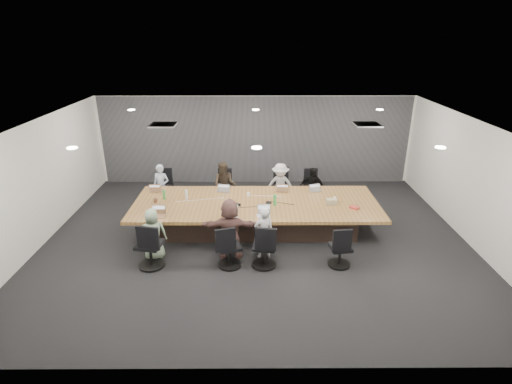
{
  "coord_description": "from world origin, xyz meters",
  "views": [
    {
      "loc": [
        -0.05,
        -8.51,
        4.65
      ],
      "look_at": [
        0.0,
        0.4,
        1.05
      ],
      "focal_mm": 28.0,
      "sensor_mm": 36.0,
      "label": 1
    }
  ],
  "objects_px": {
    "snack_packet": "(354,208)",
    "laptop_4": "(158,216)",
    "chair_3": "(310,190)",
    "person_6": "(264,233)",
    "chair_6": "(264,249)",
    "laptop_2": "(282,190)",
    "conference_table": "(256,215)",
    "person_4": "(153,234)",
    "bottle_green_left": "(164,195)",
    "chair_7": "(340,250)",
    "person_3": "(312,188)",
    "mug_brown": "(155,200)",
    "stapler": "(238,204)",
    "chair_4": "(150,248)",
    "person_0": "(161,187)",
    "chair_0": "(165,190)",
    "person_2": "(280,186)",
    "chair_2": "(279,189)",
    "chair_1": "(226,190)",
    "canvas_bag": "(331,202)",
    "laptop_5": "(231,216)",
    "bottle_green_right": "(275,200)",
    "laptop_0": "(156,190)",
    "person_5": "(230,229)",
    "chair_5": "(230,250)",
    "laptop_3": "(315,190)",
    "laptop_6": "(263,216)",
    "person_1": "(225,185)",
    "laptop_1": "(223,190)"
  },
  "relations": [
    {
      "from": "chair_0",
      "to": "chair_5",
      "type": "bearing_deg",
      "value": 121.66
    },
    {
      "from": "conference_table",
      "to": "person_4",
      "type": "xyz_separation_m",
      "value": [
        -2.23,
        -1.35,
        0.18
      ]
    },
    {
      "from": "bottle_green_right",
      "to": "canvas_bag",
      "type": "relative_size",
      "value": 1.1
    },
    {
      "from": "laptop_6",
      "to": "stapler",
      "type": "height_order",
      "value": "stapler"
    },
    {
      "from": "person_1",
      "to": "person_6",
      "type": "bearing_deg",
      "value": -58.52
    },
    {
      "from": "chair_2",
      "to": "laptop_1",
      "type": "xyz_separation_m",
      "value": [
        -1.55,
        -0.9,
        0.34
      ]
    },
    {
      "from": "laptop_2",
      "to": "laptop_5",
      "type": "xyz_separation_m",
      "value": [
        -1.25,
        -1.6,
        0.0
      ]
    },
    {
      "from": "chair_0",
      "to": "person_2",
      "type": "height_order",
      "value": "person_2"
    },
    {
      "from": "person_5",
      "to": "laptop_6",
      "type": "distance_m",
      "value": 0.91
    },
    {
      "from": "person_2",
      "to": "canvas_bag",
      "type": "relative_size",
      "value": 5.16
    },
    {
      "from": "chair_5",
      "to": "laptop_3",
      "type": "distance_m",
      "value": 3.3
    },
    {
      "from": "person_3",
      "to": "snack_packet",
      "type": "relative_size",
      "value": 5.93
    },
    {
      "from": "chair_4",
      "to": "laptop_2",
      "type": "height_order",
      "value": "chair_4"
    },
    {
      "from": "chair_4",
      "to": "bottle_green_left",
      "type": "xyz_separation_m",
      "value": [
        -0.07,
        1.91,
        0.43
      ]
    },
    {
      "from": "chair_5",
      "to": "bottle_green_right",
      "type": "relative_size",
      "value": 2.84
    },
    {
      "from": "mug_brown",
      "to": "stapler",
      "type": "xyz_separation_m",
      "value": [
        2.03,
        -0.22,
        -0.03
      ]
    },
    {
      "from": "conference_table",
      "to": "laptop_5",
      "type": "xyz_separation_m",
      "value": [
        -0.56,
        -0.8,
        0.35
      ]
    },
    {
      "from": "chair_3",
      "to": "person_6",
      "type": "distance_m",
      "value": 3.36
    },
    {
      "from": "person_3",
      "to": "person_4",
      "type": "xyz_separation_m",
      "value": [
        -3.79,
        -2.7,
        -0.01
      ]
    },
    {
      "from": "chair_2",
      "to": "person_0",
      "type": "height_order",
      "value": "person_0"
    },
    {
      "from": "laptop_0",
      "to": "snack_packet",
      "type": "xyz_separation_m",
      "value": [
        4.96,
        -1.19,
        0.01
      ]
    },
    {
      "from": "person_2",
      "to": "chair_6",
      "type": "bearing_deg",
      "value": -93.86
    },
    {
      "from": "chair_6",
      "to": "laptop_2",
      "type": "xyz_separation_m",
      "value": [
        0.52,
        2.5,
        0.35
      ]
    },
    {
      "from": "person_3",
      "to": "mug_brown",
      "type": "xyz_separation_m",
      "value": [
        -4.04,
        -1.33,
        0.21
      ]
    },
    {
      "from": "snack_packet",
      "to": "laptop_4",
      "type": "bearing_deg",
      "value": -174.84
    },
    {
      "from": "laptop_4",
      "to": "person_0",
      "type": "bearing_deg",
      "value": 103.18
    },
    {
      "from": "chair_3",
      "to": "person_4",
      "type": "relative_size",
      "value": 0.63
    },
    {
      "from": "laptop_4",
      "to": "mug_brown",
      "type": "xyz_separation_m",
      "value": [
        -0.24,
        0.82,
        0.05
      ]
    },
    {
      "from": "chair_5",
      "to": "mug_brown",
      "type": "relative_size",
      "value": 6.96
    },
    {
      "from": "chair_6",
      "to": "canvas_bag",
      "type": "xyz_separation_m",
      "value": [
        1.67,
        1.57,
        0.41
      ]
    },
    {
      "from": "chair_2",
      "to": "person_2",
      "type": "distance_m",
      "value": 0.42
    },
    {
      "from": "conference_table",
      "to": "laptop_3",
      "type": "height_order",
      "value": "laptop_3"
    },
    {
      "from": "chair_1",
      "to": "canvas_bag",
      "type": "xyz_separation_m",
      "value": [
        2.7,
        -1.83,
        0.43
      ]
    },
    {
      "from": "person_2",
      "to": "stapler",
      "type": "height_order",
      "value": "person_2"
    },
    {
      "from": "person_4",
      "to": "mug_brown",
      "type": "bearing_deg",
      "value": -94.01
    },
    {
      "from": "chair_2",
      "to": "chair_6",
      "type": "xyz_separation_m",
      "value": [
        -0.52,
        -3.4,
        -0.01
      ]
    },
    {
      "from": "person_0",
      "to": "chair_4",
      "type": "bearing_deg",
      "value": -72.97
    },
    {
      "from": "person_2",
      "to": "laptop_6",
      "type": "bearing_deg",
      "value": -97.78
    },
    {
      "from": "laptop_2",
      "to": "laptop_3",
      "type": "xyz_separation_m",
      "value": [
        0.88,
        0.0,
        0.0
      ]
    },
    {
      "from": "person_0",
      "to": "mug_brown",
      "type": "height_order",
      "value": "person_0"
    },
    {
      "from": "laptop_0",
      "to": "person_1",
      "type": "height_order",
      "value": "person_1"
    },
    {
      "from": "chair_4",
      "to": "laptop_0",
      "type": "distance_m",
      "value": 2.55
    },
    {
      "from": "person_1",
      "to": "laptop_2",
      "type": "xyz_separation_m",
      "value": [
        1.55,
        -0.55,
        0.08
      ]
    },
    {
      "from": "bottle_green_left",
      "to": "chair_7",
      "type": "bearing_deg",
      "value": -25.19
    },
    {
      "from": "chair_4",
      "to": "person_1",
      "type": "distance_m",
      "value": 3.35
    },
    {
      "from": "laptop_0",
      "to": "person_5",
      "type": "distance_m",
      "value": 2.98
    },
    {
      "from": "laptop_2",
      "to": "stapler",
      "type": "relative_size",
      "value": 2.04
    },
    {
      "from": "chair_4",
      "to": "bottle_green_right",
      "type": "bearing_deg",
      "value": 40.64
    },
    {
      "from": "chair_4",
      "to": "person_5",
      "type": "distance_m",
      "value": 1.72
    },
    {
      "from": "person_6",
      "to": "bottle_green_left",
      "type": "bearing_deg",
      "value": -45.16
    }
  ]
}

